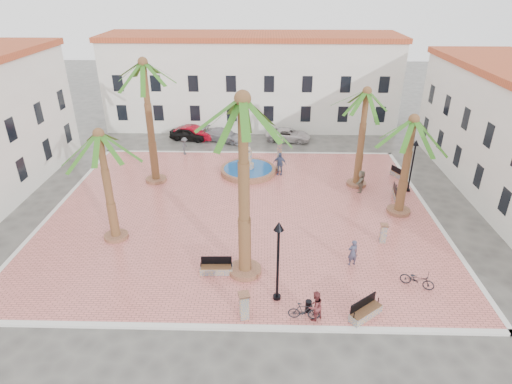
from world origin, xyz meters
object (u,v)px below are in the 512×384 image
Objects in this scene: bicycle_a at (417,279)px; car_silver at (224,135)px; lamppost_e at (414,157)px; bench_se at (365,312)px; bollard_n at (280,147)px; palm_s at (243,121)px; pedestrian_east at (361,181)px; bench_e at (397,195)px; car_red at (194,133)px; cyclist_b at (315,306)px; pedestrian_fountain_a at (279,162)px; pedestrian_fountain_b at (280,164)px; cyclist_a at (353,253)px; fountain at (248,169)px; bench_ne at (399,175)px; bench_s at (216,269)px; bollard_se at (244,305)px; palm_ne at (366,103)px; litter_bin at (308,306)px; palm_sw at (101,147)px; pedestrian_north at (185,146)px; palm_nw at (144,76)px; lamppost_s at (278,248)px; car_black at (188,134)px; bicycle_b at (304,311)px; car_white at (288,135)px; bollard_e at (383,233)px.

car_silver reaches higher than bicycle_a.
car_silver is at bearing 143.68° from lamppost_e.
bench_se is 20.90m from bollard_n.
palm_s is 15.10m from pedestrian_east.
car_red is (-16.84, 12.71, 0.25)m from bench_e.
bollard_n is at bearing -124.88° from cyclist_b.
pedestrian_fountain_b is (0.02, -0.61, 0.14)m from pedestrian_fountain_a.
cyclist_a reaches higher than bollard_n.
palm_s is 24.05m from car_red.
palm_s reaches higher than fountain.
cyclist_a is 13.36m from pedestrian_fountain_a.
bench_ne is 0.41× the size of lamppost_e.
pedestrian_fountain_b is at bearing 72.23° from bench_s.
palm_s is at bearing 92.15° from bollard_se.
car_silver is (-9.00, 24.52, 0.21)m from bench_se.
fountain is at bearing 160.38° from pedestrian_fountain_a.
bicycle_a is at bearing -132.92° from car_red.
palm_ne is 4.24× the size of bench_e.
car_red is (-8.43, 4.52, -0.24)m from bollard_n.
pedestrian_fountain_a reaches higher than litter_bin.
bench_s reaches higher than bench_ne.
pedestrian_fountain_a is 0.94× the size of pedestrian_east.
palm_sw reaches higher than bench_e.
palm_s is 6.31× the size of pedestrian_north.
cyclist_a is at bearing -136.54° from car_red.
palm_s is 5.76× the size of bicycle_a.
pedestrian_fountain_b is (-9.64, 2.80, -1.81)m from lamppost_e.
cyclist_b is at bearing -86.83° from bollard_n.
pedestrian_north is at bearing 77.18° from palm_nw.
lamppost_s is at bearing -153.60° from pedestrian_north.
car_black is at bearing -107.16° from pedestrian_east.
fountain is at bearing 91.67° from palm_s.
cyclist_a is 12.77m from pedestrian_fountain_b.
car_silver is at bearing 101.68° from lamppost_s.
bench_s reaches higher than bicycle_b.
fountain is 16.78m from bollard_se.
cyclist_a is 20.86m from car_white.
fountain is 2.60× the size of bicycle_a.
bench_ne is at bearing 14.11° from pedestrian_fountain_b.
bollard_n reaches higher than bollard_e.
bicycle_b is at bearing 0.00° from bollard_se.
bollard_se is 17.28m from pedestrian_fountain_a.
bench_e is 18.39m from car_silver.
cyclist_a reaches higher than bench_ne.
cyclist_a is at bearing -139.35° from pedestrian_north.
car_black is 9.94m from car_white.
bench_e is 1.26× the size of bollard_se.
car_red is (2.03, 18.53, -5.48)m from palm_sw.
car_red is (1.47, 10.27, -7.72)m from palm_nw.
bicycle_a is 6.10m from cyclist_b.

